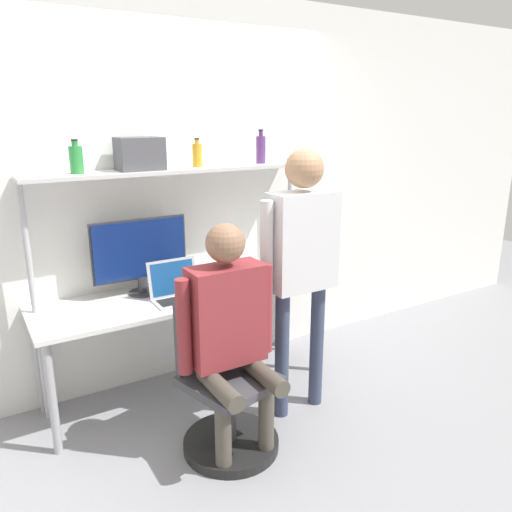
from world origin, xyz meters
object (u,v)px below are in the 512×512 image
cell_phone (221,292)px  bottle_purple (261,149)px  person_seated (230,324)px  bottle_green (76,159)px  bottle_amber (197,155)px  office_chair (226,403)px  person_standing (302,250)px  monitor (140,252)px  storage_box (140,154)px  laptop (176,288)px

cell_phone → bottle_purple: bearing=30.0°
person_seated → bottle_green: (-0.55, 0.88, 0.85)m
bottle_amber → office_chair: bearing=-106.5°
cell_phone → office_chair: (-0.26, -0.55, -0.46)m
person_standing → bottle_green: bearing=146.8°
monitor → person_seated: (0.20, -0.87, -0.23)m
bottle_green → bottle_amber: 0.78m
storage_box → bottle_green: bearing=-180.0°
monitor → bottle_purple: (0.94, 0.01, 0.64)m
cell_phone → office_chair: 0.77m
person_seated → storage_box: bearing=100.2°
bottle_purple → storage_box: 0.89m
monitor → laptop: 0.34m
bottle_green → person_standing: bearing=-33.2°
person_standing → storage_box: (-0.74, 0.74, 0.56)m
person_standing → bottle_amber: size_ratio=9.00×
office_chair → bottle_amber: bottle_amber is taller
bottle_purple → storage_box: size_ratio=0.85×
bottle_purple → laptop: bearing=-164.6°
storage_box → laptop: bearing=-61.8°
monitor → bottle_green: bottle_green is taller
monitor → laptop: bearing=-52.6°
person_seated → person_standing: (0.58, 0.14, 0.30)m
laptop → person_seated: size_ratio=0.25×
person_seated → office_chair: bearing=102.7°
cell_phone → person_seated: 0.65m
office_chair → bottle_purple: size_ratio=3.83×
monitor → storage_box: (0.04, 0.01, 0.64)m
office_chair → person_seated: size_ratio=0.68×
cell_phone → bottle_amber: 0.94m
office_chair → person_seated: 0.52m
cell_phone → bottle_amber: size_ratio=0.79×
bottle_green → bottle_purple: 1.28m
person_seated → bottle_purple: size_ratio=5.65×
monitor → office_chair: monitor is taller
cell_phone → storage_box: storage_box is taller
bottle_green → storage_box: 0.39m
bottle_green → storage_box: (0.39, 0.00, 0.02)m
bottle_amber → laptop: bearing=-142.4°
person_standing → storage_box: 1.19m
storage_box → person_seated: bearing=-79.8°
cell_phone → person_seated: bearing=-112.8°
person_standing → cell_phone: bearing=125.7°
person_standing → bottle_purple: bottle_purple is taller
person_seated → bottle_amber: (0.24, 0.88, 0.84)m
office_chair → bottle_purple: bottle_purple is taller
bottle_purple → storage_box: bearing=180.0°
laptop → office_chair: size_ratio=0.36×
person_standing → storage_box: size_ratio=6.07×
monitor → cell_phone: 0.59m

